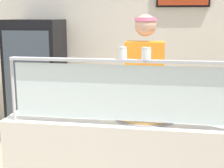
# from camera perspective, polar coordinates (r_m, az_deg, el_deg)

# --- Properties ---
(shop_rear_unit) EXTENTS (6.29, 0.13, 2.70)m
(shop_rear_unit) POSITION_cam_1_polar(r_m,az_deg,el_deg) (4.81, 5.95, 6.97)
(shop_rear_unit) COLOR silver
(shop_rear_unit) RESTS_ON ground
(sneeze_guard) EXTENTS (1.71, 0.06, 0.49)m
(sneeze_guard) POSITION_cam_1_polar(r_m,az_deg,el_deg) (2.38, 1.84, -0.18)
(sneeze_guard) COLOR #B2B5BC
(sneeze_guard) RESTS_ON serving_counter
(pizza_tray) EXTENTS (0.51, 0.51, 0.04)m
(pizza_tray) POSITION_cam_1_polar(r_m,az_deg,el_deg) (2.67, 5.72, -5.35)
(pizza_tray) COLOR #9EA0A8
(pizza_tray) RESTS_ON serving_counter
(pizza_server) EXTENTS (0.08, 0.28, 0.01)m
(pizza_server) POSITION_cam_1_polar(r_m,az_deg,el_deg) (2.64, 5.36, -5.01)
(pizza_server) COLOR #ADAFB7
(pizza_server) RESTS_ON pizza_tray
(parmesan_shaker) EXTENTS (0.06, 0.06, 0.09)m
(parmesan_shaker) POSITION_cam_1_polar(r_m,az_deg,el_deg) (2.34, 1.85, 5.20)
(parmesan_shaker) COLOR white
(parmesan_shaker) RESTS_ON sneeze_guard
(pepper_flake_shaker) EXTENTS (0.07, 0.07, 0.09)m
(pepper_flake_shaker) POSITION_cam_1_polar(r_m,az_deg,el_deg) (2.33, 5.90, 5.08)
(pepper_flake_shaker) COLOR white
(pepper_flake_shaker) RESTS_ON sneeze_guard
(worker_figure) EXTENTS (0.41, 0.50, 1.76)m
(worker_figure) POSITION_cam_1_polar(r_m,az_deg,el_deg) (3.32, 5.63, -1.25)
(worker_figure) COLOR #23232D
(worker_figure) RESTS_ON ground
(drink_fridge) EXTENTS (0.73, 0.61, 1.70)m
(drink_fridge) POSITION_cam_1_polar(r_m,az_deg,el_deg) (4.79, -12.87, 0.57)
(drink_fridge) COLOR black
(drink_fridge) RESTS_ON ground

